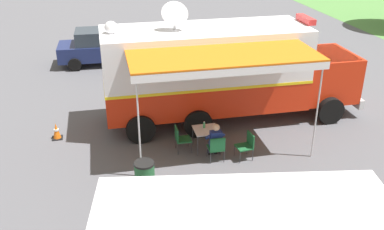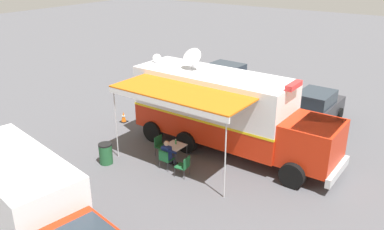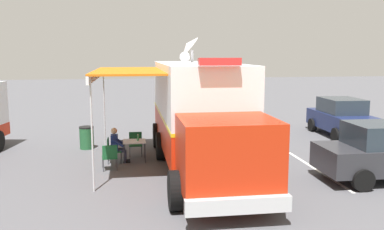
{
  "view_description": "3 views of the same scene",
  "coord_description": "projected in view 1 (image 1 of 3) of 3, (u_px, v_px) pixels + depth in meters",
  "views": [
    {
      "loc": [
        14.28,
        -3.84,
        7.25
      ],
      "look_at": [
        2.09,
        -0.97,
        1.26
      ],
      "focal_mm": 40.73,
      "sensor_mm": 36.0,
      "label": 1
    },
    {
      "loc": [
        14.33,
        8.78,
        8.29
      ],
      "look_at": [
        0.7,
        -0.63,
        1.61
      ],
      "focal_mm": 37.3,
      "sensor_mm": 36.0,
      "label": 2
    },
    {
      "loc": [
        2.55,
        14.09,
        3.83
      ],
      "look_at": [
        0.1,
        -0.42,
        1.63
      ],
      "focal_mm": 38.63,
      "sensor_mm": 36.0,
      "label": 3
    }
  ],
  "objects": [
    {
      "name": "traffic_cone",
      "position": [
        56.0,
        131.0,
        14.99
      ],
      "size": [
        0.36,
        0.36,
        0.58
      ],
      "color": "black",
      "rests_on": "ground"
    },
    {
      "name": "trash_bin",
      "position": [
        145.0,
        176.0,
        12.15
      ],
      "size": [
        0.57,
        0.57,
        0.91
      ],
      "color": "#235B33",
      "rests_on": "ground"
    },
    {
      "name": "seated_responder",
      "position": [
        215.0,
        140.0,
        13.65
      ],
      "size": [
        0.67,
        0.56,
        1.25
      ],
      "color": "navy",
      "rests_on": "ground"
    },
    {
      "name": "water_bottle",
      "position": [
        204.0,
        125.0,
        14.19
      ],
      "size": [
        0.07,
        0.07,
        0.22
      ],
      "color": "#3F9959",
      "rests_on": "folding_table"
    },
    {
      "name": "folding_chair_spare_by_truck",
      "position": [
        247.0,
        144.0,
        13.72
      ],
      "size": [
        0.52,
        0.52,
        0.87
      ],
      "color": "#19562D",
      "rests_on": "ground"
    },
    {
      "name": "folding_table",
      "position": [
        206.0,
        131.0,
        14.16
      ],
      "size": [
        0.82,
        0.82,
        0.73
      ],
      "color": "silver",
      "rests_on": "ground"
    },
    {
      "name": "car_behind_truck",
      "position": [
        100.0,
        47.0,
        21.97
      ],
      "size": [
        2.2,
        4.29,
        1.76
      ],
      "color": "navy",
      "rests_on": "ground"
    },
    {
      "name": "command_truck",
      "position": [
        225.0,
        70.0,
        15.74
      ],
      "size": [
        4.97,
        9.54,
        4.53
      ],
      "color": "red",
      "rests_on": "ground"
    },
    {
      "name": "car_far_corner",
      "position": [
        237.0,
        51.0,
        21.38
      ],
      "size": [
        4.26,
        2.13,
        1.76
      ],
      "color": "#2D2D33",
      "rests_on": "ground"
    },
    {
      "name": "lot_stripe",
      "position": [
        218.0,
        81.0,
        20.1
      ],
      "size": [
        0.22,
        4.8,
        0.01
      ],
      "primitive_type": "cube",
      "rotation": [
        0.0,
        0.0,
        -0.02
      ],
      "color": "silver",
      "rests_on": "ground"
    },
    {
      "name": "folding_chair_at_table",
      "position": [
        217.0,
        147.0,
        13.55
      ],
      "size": [
        0.49,
        0.49,
        0.87
      ],
      "color": "#19562D",
      "rests_on": "ground"
    },
    {
      "name": "folding_chair_beside_table",
      "position": [
        180.0,
        137.0,
        14.11
      ],
      "size": [
        0.49,
        0.49,
        0.87
      ],
      "color": "#19562D",
      "rests_on": "ground"
    },
    {
      "name": "ground_plane",
      "position": [
        204.0,
        119.0,
        16.46
      ],
      "size": [
        100.0,
        100.0,
        0.0
      ],
      "primitive_type": "plane",
      "color": "#515156"
    }
  ]
}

